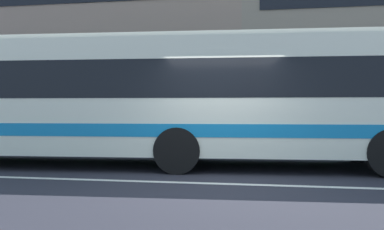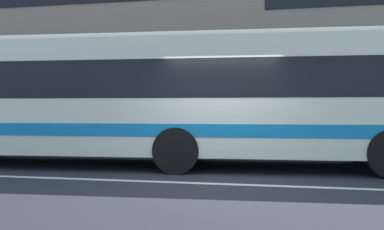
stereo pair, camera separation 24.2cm
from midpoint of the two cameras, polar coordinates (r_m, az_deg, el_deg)
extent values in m
plane|color=#282831|center=(7.66, 2.84, -9.62)|extent=(160.00, 160.00, 0.00)
cube|color=silver|center=(7.66, 2.84, -9.59)|extent=(60.00, 0.16, 0.01)
cube|color=#337236|center=(13.01, 10.04, -2.82)|extent=(23.18, 1.10, 1.12)
cube|color=tan|center=(26.95, -21.31, 11.98)|extent=(25.21, 9.62, 13.22)
cube|color=silver|center=(9.97, -6.24, 2.36)|extent=(12.42, 3.21, 2.61)
cube|color=black|center=(9.99, -6.24, 4.60)|extent=(11.68, 3.19, 0.83)
cube|color=#1479B9|center=(9.98, -6.23, -1.76)|extent=(12.17, 3.22, 0.28)
cube|color=silver|center=(10.10, -6.25, 10.11)|extent=(11.90, 2.78, 0.12)
cylinder|color=black|center=(8.74, -2.90, -5.00)|extent=(1.01, 0.34, 1.00)
cylinder|color=black|center=(11.01, -0.99, -3.78)|extent=(1.01, 0.34, 1.00)
cylinder|color=black|center=(11.33, 21.57, -3.71)|extent=(1.01, 0.34, 1.00)
camera|label=1|loc=(0.12, -90.72, -0.01)|focal=38.02mm
camera|label=2|loc=(0.12, 89.28, 0.01)|focal=38.02mm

